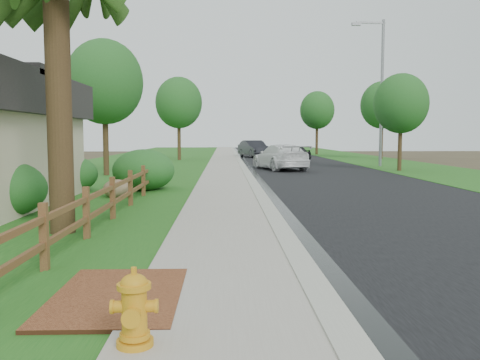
{
  "coord_description": "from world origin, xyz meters",
  "views": [
    {
      "loc": [
        -0.83,
        -7.36,
        2.13
      ],
      "look_at": [
        -0.49,
        3.6,
        1.16
      ],
      "focal_mm": 38.0,
      "sensor_mm": 36.0,
      "label": 1
    }
  ],
  "objects_px": {
    "ranch_fence": "(122,191)",
    "streetlight": "(379,84)",
    "dark_car_mid": "(291,153)",
    "fire_hydrant": "(134,310)",
    "white_suv": "(280,157)"
  },
  "relations": [
    {
      "from": "white_suv",
      "to": "streetlight",
      "type": "relative_size",
      "value": 0.55
    },
    {
      "from": "ranch_fence",
      "to": "streetlight",
      "type": "bearing_deg",
      "value": 56.97
    },
    {
      "from": "ranch_fence",
      "to": "white_suv",
      "type": "relative_size",
      "value": 3.17
    },
    {
      "from": "ranch_fence",
      "to": "fire_hydrant",
      "type": "height_order",
      "value": "ranch_fence"
    },
    {
      "from": "ranch_fence",
      "to": "dark_car_mid",
      "type": "height_order",
      "value": "dark_car_mid"
    },
    {
      "from": "ranch_fence",
      "to": "dark_car_mid",
      "type": "bearing_deg",
      "value": 73.12
    },
    {
      "from": "fire_hydrant",
      "to": "streetlight",
      "type": "bearing_deg",
      "value": 68.97
    },
    {
      "from": "dark_car_mid",
      "to": "streetlight",
      "type": "relative_size",
      "value": 0.41
    },
    {
      "from": "ranch_fence",
      "to": "white_suv",
      "type": "xyz_separation_m",
      "value": [
        6.2,
        17.24,
        0.18
      ]
    },
    {
      "from": "ranch_fence",
      "to": "white_suv",
      "type": "bearing_deg",
      "value": 70.22
    },
    {
      "from": "ranch_fence",
      "to": "dark_car_mid",
      "type": "distance_m",
      "value": 27.96
    },
    {
      "from": "fire_hydrant",
      "to": "dark_car_mid",
      "type": "xyz_separation_m",
      "value": [
        6.22,
        35.75,
        0.24
      ]
    },
    {
      "from": "fire_hydrant",
      "to": "dark_car_mid",
      "type": "bearing_deg",
      "value": 80.13
    },
    {
      "from": "ranch_fence",
      "to": "streetlight",
      "type": "distance_m",
      "value": 24.55
    },
    {
      "from": "fire_hydrant",
      "to": "streetlight",
      "type": "xyz_separation_m",
      "value": [
        11.21,
        29.17,
        5.05
      ]
    }
  ]
}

